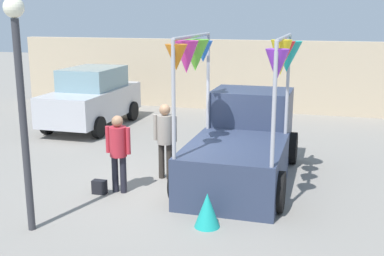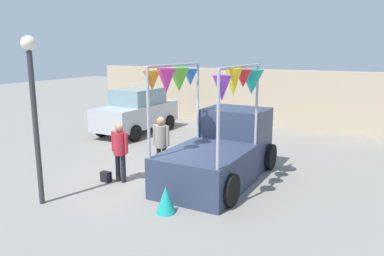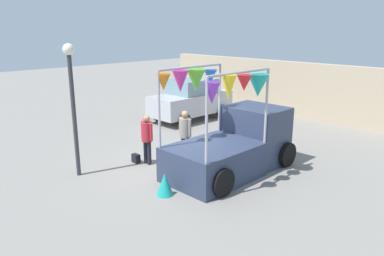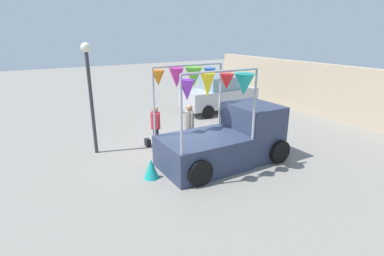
{
  "view_description": "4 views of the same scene",
  "coord_description": "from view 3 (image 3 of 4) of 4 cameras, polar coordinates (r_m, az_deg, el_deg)",
  "views": [
    {
      "loc": [
        3.1,
        -9.15,
        3.53
      ],
      "look_at": [
        0.5,
        -0.18,
        1.31
      ],
      "focal_mm": 45.0,
      "sensor_mm": 36.0,
      "label": 1
    },
    {
      "loc": [
        5.35,
        -8.22,
        3.49
      ],
      "look_at": [
        0.87,
        0.09,
        1.5
      ],
      "focal_mm": 35.0,
      "sensor_mm": 36.0,
      "label": 2
    },
    {
      "loc": [
        8.07,
        -7.54,
        4.23
      ],
      "look_at": [
        0.75,
        -0.33,
        1.42
      ],
      "focal_mm": 35.0,
      "sensor_mm": 36.0,
      "label": 3
    },
    {
      "loc": [
        8.68,
        -4.77,
        4.1
      ],
      "look_at": [
        0.86,
        -0.19,
        1.18
      ],
      "focal_mm": 28.0,
      "sensor_mm": 36.0,
      "label": 4
    }
  ],
  "objects": [
    {
      "name": "parked_car",
      "position": [
        17.4,
        -0.1,
        4.4
      ],
      "size": [
        1.88,
        4.0,
        1.88
      ],
      "color": "#B7B7BC",
      "rests_on": "ground"
    },
    {
      "name": "person_vendor",
      "position": [
        11.91,
        -1.07,
        -0.45
      ],
      "size": [
        0.53,
        0.34,
        1.66
      ],
      "color": "#2D2823",
      "rests_on": "ground"
    },
    {
      "name": "ground_plane",
      "position": [
        11.82,
        -1.43,
        -5.68
      ],
      "size": [
        60.0,
        60.0,
        0.0
      ],
      "primitive_type": "plane",
      "color": "gray"
    },
    {
      "name": "brick_boundary_wall",
      "position": [
        18.15,
        18.46,
        5.2
      ],
      "size": [
        18.0,
        0.36,
        2.6
      ],
      "primitive_type": "cube",
      "color": "tan",
      "rests_on": "ground"
    },
    {
      "name": "vendor_truck",
      "position": [
        11.28,
        6.68,
        -1.92
      ],
      "size": [
        2.54,
        4.05,
        3.14
      ],
      "color": "#2D3851",
      "rests_on": "ground"
    },
    {
      "name": "handbag",
      "position": [
        12.13,
        -8.54,
        -4.6
      ],
      "size": [
        0.28,
        0.16,
        0.28
      ],
      "primitive_type": "cube",
      "color": "black",
      "rests_on": "ground"
    },
    {
      "name": "person_customer",
      "position": [
        11.72,
        -6.89,
        -1.06
      ],
      "size": [
        0.53,
        0.34,
        1.59
      ],
      "color": "black",
      "rests_on": "ground"
    },
    {
      "name": "street_lamp",
      "position": [
        10.91,
        -17.82,
        5.34
      ],
      "size": [
        0.32,
        0.32,
        3.78
      ],
      "color": "#333338",
      "rests_on": "ground"
    },
    {
      "name": "folded_kite_bundle_teal",
      "position": [
        9.75,
        -4.17,
        -8.53
      ],
      "size": [
        0.62,
        0.62,
        0.6
      ],
      "primitive_type": "cone",
      "rotation": [
        0.0,
        0.0,
        0.69
      ],
      "color": "teal",
      "rests_on": "ground"
    }
  ]
}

